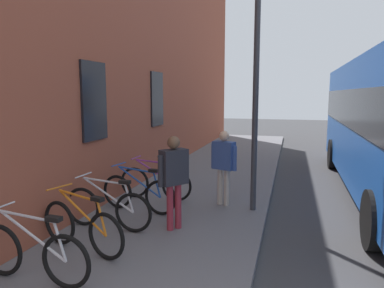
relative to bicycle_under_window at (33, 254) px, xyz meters
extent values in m
plane|color=#38383A|center=(3.35, -3.73, -0.51)|extent=(60.00, 60.00, 0.00)
cube|color=slate|center=(5.35, -0.98, -0.45)|extent=(24.00, 3.50, 0.12)
cube|color=brown|center=(6.35, 1.07, 4.12)|extent=(22.00, 0.60, 9.25)
cube|color=black|center=(2.85, 0.75, 1.89)|extent=(0.90, 0.06, 1.60)
cube|color=black|center=(6.35, 0.75, 1.89)|extent=(0.90, 0.06, 1.60)
torus|color=black|center=(0.03, 0.53, -0.03)|extent=(0.09, 0.72, 0.72)
torus|color=black|center=(-0.02, -0.52, -0.03)|extent=(0.09, 0.72, 0.72)
cylinder|color=silver|center=(0.00, -0.02, 0.25)|extent=(0.08, 1.02, 0.58)
cylinder|color=silver|center=(0.00, 0.06, 0.50)|extent=(0.08, 0.85, 0.09)
cylinder|color=silver|center=(-0.02, -0.44, 0.22)|extent=(0.04, 0.19, 0.51)
cube|color=black|center=(-0.02, -0.37, 0.51)|extent=(0.11, 0.20, 0.06)
cylinder|color=silver|center=(0.02, 0.48, 0.57)|extent=(0.48, 0.05, 0.02)
torus|color=black|center=(1.11, 0.42, -0.03)|extent=(0.26, 0.71, 0.72)
torus|color=black|center=(0.82, -0.59, -0.03)|extent=(0.26, 0.71, 0.72)
cylinder|color=orange|center=(0.96, -0.11, 0.25)|extent=(0.32, 0.99, 0.58)
cylinder|color=orange|center=(0.98, -0.04, 0.50)|extent=(0.27, 0.83, 0.09)
cylinder|color=orange|center=(0.84, -0.52, 0.22)|extent=(0.09, 0.19, 0.51)
cube|color=black|center=(0.86, -0.45, 0.51)|extent=(0.15, 0.22, 0.06)
cylinder|color=orange|center=(1.10, 0.37, 0.57)|extent=(0.47, 0.16, 0.02)
torus|color=black|center=(1.94, 0.52, -0.03)|extent=(0.10, 0.72, 0.72)
torus|color=black|center=(1.89, -0.53, -0.03)|extent=(0.10, 0.72, 0.72)
cylinder|color=silver|center=(1.91, -0.03, 0.25)|extent=(0.09, 1.02, 0.58)
cylinder|color=silver|center=(1.91, 0.05, 0.50)|extent=(0.08, 0.85, 0.09)
cylinder|color=silver|center=(1.89, -0.45, 0.22)|extent=(0.05, 0.19, 0.51)
cube|color=black|center=(1.89, -0.38, 0.51)|extent=(0.11, 0.20, 0.06)
cylinder|color=silver|center=(1.94, 0.47, 0.57)|extent=(0.48, 0.05, 0.02)
torus|color=black|center=(3.03, 0.37, -0.03)|extent=(0.17, 0.72, 0.72)
torus|color=black|center=(2.86, -0.66, -0.03)|extent=(0.17, 0.72, 0.72)
cylinder|color=#1E4CA5|center=(2.94, -0.17, 0.25)|extent=(0.19, 1.01, 0.58)
cylinder|color=#1E4CA5|center=(2.95, -0.10, 0.50)|extent=(0.17, 0.85, 0.09)
cylinder|color=#1E4CA5|center=(2.88, -0.59, 0.22)|extent=(0.06, 0.19, 0.51)
cube|color=black|center=(2.89, -0.52, 0.51)|extent=(0.13, 0.21, 0.06)
cylinder|color=#1E4CA5|center=(3.02, 0.32, 0.57)|extent=(0.48, 0.10, 0.02)
torus|color=black|center=(3.86, 0.36, -0.03)|extent=(0.08, 0.72, 0.72)
torus|color=black|center=(3.83, -0.69, -0.03)|extent=(0.08, 0.72, 0.72)
cylinder|color=#8C338C|center=(3.84, -0.19, 0.25)|extent=(0.06, 1.02, 0.58)
cylinder|color=#8C338C|center=(3.85, -0.11, 0.50)|extent=(0.06, 0.85, 0.09)
cylinder|color=#8C338C|center=(3.83, -0.61, 0.22)|extent=(0.04, 0.19, 0.51)
cube|color=black|center=(3.83, -0.54, 0.51)|extent=(0.11, 0.20, 0.06)
cylinder|color=#8C338C|center=(3.86, 0.31, 0.57)|extent=(0.48, 0.04, 0.02)
cylinder|color=black|center=(2.56, -4.50, -0.01)|extent=(1.00, 0.26, 1.00)
cylinder|color=black|center=(9.28, -4.55, -0.01)|extent=(1.00, 0.26, 1.00)
cylinder|color=maroon|center=(2.30, -1.22, 0.03)|extent=(0.12, 0.12, 0.83)
cylinder|color=maroon|center=(2.16, -1.12, 0.03)|extent=(0.12, 0.12, 0.83)
cube|color=#26262D|center=(2.23, -1.17, 0.76)|extent=(0.53, 0.49, 0.63)
sphere|color=brown|center=(2.23, -1.17, 1.19)|extent=(0.23, 0.23, 0.23)
cylinder|color=#26262D|center=(2.45, -1.34, 0.72)|extent=(0.10, 0.10, 0.56)
cylinder|color=#26262D|center=(2.02, -1.00, 0.72)|extent=(0.10, 0.10, 0.56)
cylinder|color=#B2A599|center=(3.83, -1.84, 0.01)|extent=(0.12, 0.12, 0.81)
cylinder|color=#B2A599|center=(3.89, -1.68, 0.01)|extent=(0.12, 0.12, 0.81)
cube|color=#334C8C|center=(3.86, -1.76, 0.72)|extent=(0.38, 0.52, 0.61)
sphere|color=#D8AD8C|center=(3.86, -1.76, 1.14)|extent=(0.22, 0.22, 0.22)
cylinder|color=#334C8C|center=(3.77, -2.01, 0.68)|extent=(0.09, 0.09, 0.54)
cylinder|color=#334C8C|center=(3.95, -1.51, 0.68)|extent=(0.09, 0.09, 0.54)
cylinder|color=#333338|center=(3.71, -2.43, 2.09)|extent=(0.12, 0.12, 4.95)
camera|label=1|loc=(-3.56, -3.15, 2.03)|focal=32.94mm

